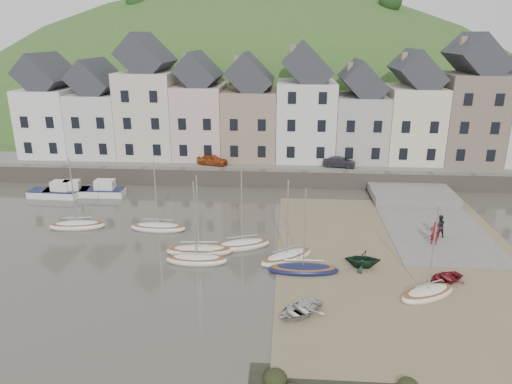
# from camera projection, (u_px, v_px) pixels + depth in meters

# --- Properties ---
(ground) EXTENTS (160.00, 160.00, 0.00)m
(ground) POSITION_uv_depth(u_px,v_px,m) (250.00, 256.00, 35.01)
(ground) COLOR #444036
(ground) RESTS_ON ground
(quay_land) EXTENTS (90.00, 30.00, 1.50)m
(quay_land) POSITION_uv_depth(u_px,v_px,m) (269.00, 148.00, 65.04)
(quay_land) COLOR #305321
(quay_land) RESTS_ON ground
(quay_street) EXTENTS (70.00, 7.00, 0.10)m
(quay_street) POSITION_uv_depth(u_px,v_px,m) (265.00, 164.00, 53.91)
(quay_street) COLOR slate
(quay_street) RESTS_ON quay_land
(seawall) EXTENTS (70.00, 1.20, 1.80)m
(seawall) POSITION_uv_depth(u_px,v_px,m) (263.00, 178.00, 50.80)
(seawall) COLOR slate
(seawall) RESTS_ON ground
(beach) EXTENTS (18.00, 26.00, 0.06)m
(beach) POSITION_uv_depth(u_px,v_px,m) (401.00, 260.00, 34.26)
(beach) COLOR #776648
(beach) RESTS_ON ground
(slipway) EXTENTS (8.00, 18.00, 0.12)m
(slipway) POSITION_uv_depth(u_px,v_px,m) (427.00, 220.00, 41.55)
(slipway) COLOR slate
(slipway) RESTS_ON ground
(hillside) EXTENTS (134.40, 84.00, 84.00)m
(hillside) POSITION_uv_depth(u_px,v_px,m) (250.00, 205.00, 97.81)
(hillside) COLOR #305321
(hillside) RESTS_ON ground
(townhouse_terrace) EXTENTS (61.05, 8.00, 13.93)m
(townhouse_terrace) POSITION_uv_depth(u_px,v_px,m) (282.00, 109.00, 55.27)
(townhouse_terrace) COLOR silver
(townhouse_terrace) RESTS_ON quay_land
(sailboat_0) EXTENTS (4.85, 2.20, 6.32)m
(sailboat_0) POSITION_uv_depth(u_px,v_px,m) (77.00, 225.00, 39.97)
(sailboat_0) COLOR silver
(sailboat_0) RESTS_ON ground
(sailboat_1) EXTENTS (4.75, 1.64, 6.32)m
(sailboat_1) POSITION_uv_depth(u_px,v_px,m) (158.00, 227.00, 39.55)
(sailboat_1) COLOR silver
(sailboat_1) RESTS_ON ground
(sailboat_2) EXTENTS (5.10, 1.88, 6.32)m
(sailboat_2) POSITION_uv_depth(u_px,v_px,m) (199.00, 250.00, 35.33)
(sailboat_2) COLOR beige
(sailboat_2) RESTS_ON ground
(sailboat_3) EXTENTS (4.67, 2.92, 6.32)m
(sailboat_3) POSITION_uv_depth(u_px,v_px,m) (242.00, 245.00, 36.28)
(sailboat_3) COLOR silver
(sailboat_3) RESTS_ON ground
(sailboat_4) EXTENTS (4.46, 1.57, 6.32)m
(sailboat_4) POSITION_uv_depth(u_px,v_px,m) (197.00, 259.00, 33.91)
(sailboat_4) COLOR silver
(sailboat_4) RESTS_ON ground
(sailboat_5) EXTENTS (4.95, 1.65, 6.32)m
(sailboat_5) POSITION_uv_depth(u_px,v_px,m) (303.00, 269.00, 32.49)
(sailboat_5) COLOR #12173B
(sailboat_5) RESTS_ON ground
(sailboat_6) EXTENTS (4.43, 3.87, 6.32)m
(sailboat_6) POSITION_uv_depth(u_px,v_px,m) (287.00, 257.00, 34.29)
(sailboat_6) COLOR silver
(sailboat_6) RESTS_ON ground
(sailboat_7) EXTENTS (4.25, 3.29, 6.32)m
(sailboat_7) POSITION_uv_depth(u_px,v_px,m) (428.00, 293.00, 29.48)
(sailboat_7) COLOR beige
(sailboat_7) RESTS_ON ground
(motorboat_0) EXTENTS (4.63, 2.46, 1.70)m
(motorboat_0) POSITION_uv_depth(u_px,v_px,m) (68.00, 191.00, 47.69)
(motorboat_0) COLOR silver
(motorboat_0) RESTS_ON ground
(motorboat_1) EXTENTS (5.18, 1.98, 1.70)m
(motorboat_1) POSITION_uv_depth(u_px,v_px,m) (56.00, 192.00, 47.45)
(motorboat_1) COLOR silver
(motorboat_1) RESTS_ON ground
(motorboat_2) EXTENTS (5.42, 1.83, 1.70)m
(motorboat_2) POSITION_uv_depth(u_px,v_px,m) (100.00, 190.00, 47.85)
(motorboat_2) COLOR silver
(motorboat_2) RESTS_ON ground
(rowboat_white) EXTENTS (3.77, 3.71, 0.64)m
(rowboat_white) POSITION_uv_depth(u_px,v_px,m) (299.00, 310.00, 27.50)
(rowboat_white) COLOR beige
(rowboat_white) RESTS_ON beach
(rowboat_green) EXTENTS (2.58, 2.26, 1.31)m
(rowboat_green) POSITION_uv_depth(u_px,v_px,m) (363.00, 259.00, 32.99)
(rowboat_green) COLOR black
(rowboat_green) RESTS_ON beach
(rowboat_red) EXTENTS (3.18, 2.90, 0.54)m
(rowboat_red) POSITION_uv_depth(u_px,v_px,m) (444.00, 278.00, 31.19)
(rowboat_red) COLOR maroon
(rowboat_red) RESTS_ON beach
(person_red) EXTENTS (0.72, 0.50, 1.89)m
(person_red) POSITION_uv_depth(u_px,v_px,m) (435.00, 233.00, 36.42)
(person_red) COLOR maroon
(person_red) RESTS_ON slipway
(person_dark) EXTENTS (0.99, 0.81, 1.87)m
(person_dark) POSITION_uv_depth(u_px,v_px,m) (439.00, 226.00, 37.73)
(person_dark) COLOR black
(person_dark) RESTS_ON slipway
(car_left) EXTENTS (3.73, 2.31, 1.18)m
(car_left) POSITION_uv_depth(u_px,v_px,m) (212.00, 160.00, 53.15)
(car_left) COLOR #9F4117
(car_left) RESTS_ON quay_street
(car_right) EXTENTS (3.67, 1.84, 1.16)m
(car_right) POSITION_uv_depth(u_px,v_px,m) (339.00, 162.00, 52.21)
(car_right) COLOR black
(car_right) RESTS_ON quay_street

